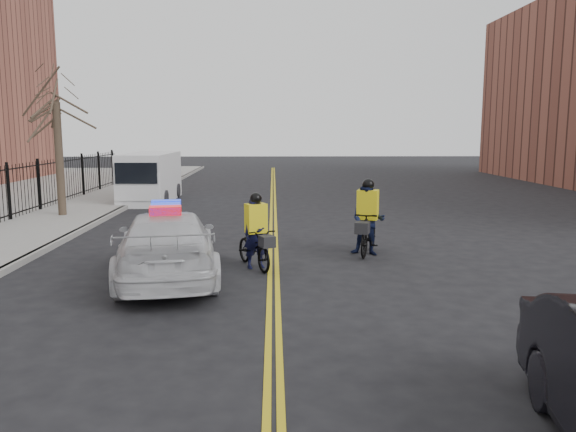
{
  "coord_description": "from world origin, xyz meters",
  "views": [
    {
      "loc": [
        0.0,
        -10.2,
        3.15
      ],
      "look_at": [
        0.32,
        1.93,
        1.3
      ],
      "focal_mm": 35.0,
      "sensor_mm": 36.0,
      "label": 1
    }
  ],
  "objects_px": {
    "cargo_van": "(150,178)",
    "cyclist_near": "(256,242)",
    "cyclist_far": "(367,225)",
    "police_cruiser": "(167,245)"
  },
  "relations": [
    {
      "from": "cargo_van",
      "to": "cyclist_near",
      "type": "xyz_separation_m",
      "value": [
        5.11,
        -12.4,
        -0.45
      ]
    },
    {
      "from": "cargo_van",
      "to": "cyclist_far",
      "type": "height_order",
      "value": "cargo_van"
    },
    {
      "from": "cargo_van",
      "to": "cyclist_far",
      "type": "bearing_deg",
      "value": -54.26
    },
    {
      "from": "cyclist_near",
      "to": "cyclist_far",
      "type": "distance_m",
      "value": 3.09
    },
    {
      "from": "cargo_van",
      "to": "cyclist_near",
      "type": "distance_m",
      "value": 13.42
    },
    {
      "from": "police_cruiser",
      "to": "cyclist_near",
      "type": "bearing_deg",
      "value": -163.81
    },
    {
      "from": "cyclist_near",
      "to": "cyclist_far",
      "type": "relative_size",
      "value": 0.94
    },
    {
      "from": "cyclist_far",
      "to": "cyclist_near",
      "type": "bearing_deg",
      "value": -135.37
    },
    {
      "from": "police_cruiser",
      "to": "cyclist_near",
      "type": "distance_m",
      "value": 2.09
    },
    {
      "from": "police_cruiser",
      "to": "cyclist_far",
      "type": "relative_size",
      "value": 2.65
    }
  ]
}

